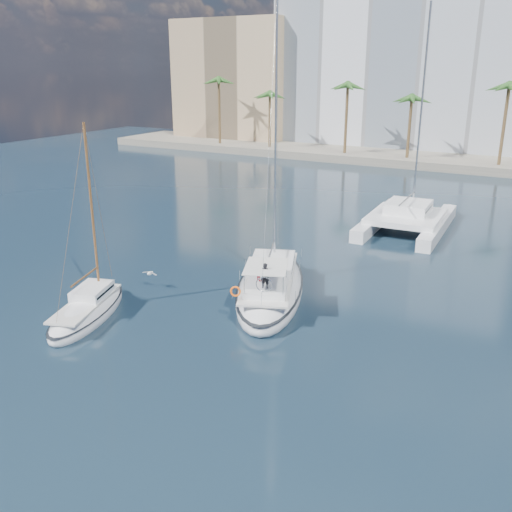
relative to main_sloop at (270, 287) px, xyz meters
The scene contains 10 objects.
ground 3.27m from the main_sloop, 79.98° to the right, with size 160.00×160.00×0.00m, color black.
quay 57.83m from the main_sloop, 89.44° to the left, with size 120.00×14.00×1.20m, color gray.
building_modern 72.02m from the main_sloop, 99.30° to the left, with size 42.00×16.00×28.00m, color white.
building_tan_left 78.48m from the main_sloop, 122.19° to the left, with size 22.00×14.00×22.00m, color tan.
palm_left 64.11m from the main_sloop, 121.85° to the left, with size 3.60×3.60×12.30m.
palm_centre 54.70m from the main_sloop, 89.40° to the left, with size 3.60×3.60×12.30m.
main_sloop is the anchor object (origin of this frame).
small_sloop 11.40m from the main_sloop, 133.50° to the right, with size 5.14×8.67×11.88m.
catamaran 20.26m from the main_sloop, 80.34° to the left, with size 7.35×13.69×19.32m.
seagull 8.08m from the main_sloop, 159.00° to the right, with size 1.17×0.50×0.22m.
Camera 1 is at (15.46, -27.16, 14.29)m, focal length 40.00 mm.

